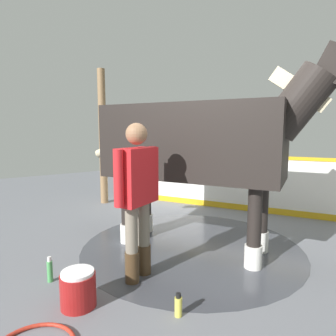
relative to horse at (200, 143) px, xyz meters
The scene contains 9 objects.
ground_plane 1.43m from the horse, 163.12° to the left, with size 16.00×16.00×0.02m, color slate.
wet_patch 1.42m from the horse, 60.59° to the right, with size 2.96×2.96×0.00m, color #42444C.
barrier_wall 2.35m from the horse, 147.74° to the right, with size 2.63×4.58×1.10m.
roof_post_far 3.08m from the horse, 88.15° to the right, with size 0.16×0.16×2.85m, color olive.
horse is the anchor object (origin of this frame).
handler 1.18m from the horse, 13.21° to the left, with size 0.61×0.40×1.66m.
wash_bucket 2.19m from the horse, 12.88° to the left, with size 0.32×0.32×0.33m.
bottle_shampoo 2.00m from the horse, 43.14° to the left, with size 0.07×0.07×0.21m.
bottle_spray 2.28m from the horse, ahead, with size 0.06×0.06×0.27m.
Camera 1 is at (2.56, 2.87, 1.58)m, focal length 31.24 mm.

